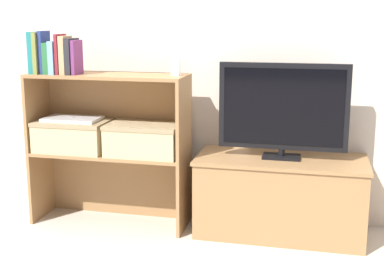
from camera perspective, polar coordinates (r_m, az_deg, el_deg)
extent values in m
plane|color=#BCB2A3|center=(3.23, -0.68, -11.76)|extent=(16.00, 16.00, 0.00)
cube|color=beige|center=(3.44, 1.25, 10.24)|extent=(10.00, 0.05, 2.40)
cube|color=olive|center=(3.29, 9.36, -7.31)|extent=(0.98, 0.45, 0.45)
cube|color=olive|center=(3.22, 9.50, -3.33)|extent=(1.00, 0.47, 0.02)
cube|color=black|center=(3.21, 9.51, -3.03)|extent=(0.22, 0.14, 0.02)
cylinder|color=black|center=(3.21, 9.53, -2.55)|extent=(0.04, 0.04, 0.04)
cube|color=black|center=(3.15, 9.70, 2.27)|extent=(0.75, 0.03, 0.51)
cube|color=black|center=(3.13, 9.67, 2.21)|extent=(0.69, 0.00, 0.45)
cube|color=olive|center=(3.66, -15.70, -5.54)|extent=(0.02, 0.33, 0.46)
cube|color=olive|center=(3.31, -0.83, -6.90)|extent=(0.02, 0.33, 0.46)
cube|color=olive|center=(3.59, -7.73, -5.51)|extent=(0.94, 0.02, 0.46)
cube|color=olive|center=(3.39, -8.76, -2.67)|extent=(0.94, 0.33, 0.02)
cube|color=olive|center=(3.55, -16.12, 1.82)|extent=(0.02, 0.33, 0.49)
cube|color=olive|center=(3.19, -0.86, 1.21)|extent=(0.02, 0.33, 0.49)
cube|color=olive|center=(3.48, -7.95, 1.98)|extent=(0.94, 0.02, 0.49)
cube|color=olive|center=(3.31, -9.02, 5.53)|extent=(0.94, 0.33, 0.02)
cube|color=#1E7075|center=(3.43, -16.40, 7.72)|extent=(0.04, 0.12, 0.25)
cube|color=olive|center=(3.42, -15.88, 7.71)|extent=(0.03, 0.16, 0.25)
cube|color=navy|center=(3.40, -15.46, 7.78)|extent=(0.02, 0.12, 0.26)
cube|color=#286638|center=(3.39, -14.92, 7.21)|extent=(0.04, 0.13, 0.19)
cube|color=#709ECC|center=(3.37, -14.33, 7.30)|extent=(0.04, 0.15, 0.20)
cube|color=maroon|center=(3.35, -13.83, 7.66)|extent=(0.02, 0.13, 0.24)
cube|color=tan|center=(3.34, -13.33, 7.57)|extent=(0.04, 0.13, 0.23)
cube|color=#232328|center=(3.32, -12.67, 7.46)|extent=(0.03, 0.15, 0.22)
cube|color=#6B2D66|center=(3.31, -12.19, 7.38)|extent=(0.02, 0.13, 0.21)
cube|color=white|center=(3.16, -1.76, 6.43)|extent=(0.05, 0.04, 0.09)
cylinder|color=silver|center=(3.16, -1.76, 7.54)|extent=(0.01, 0.01, 0.03)
cube|color=tan|center=(3.45, -12.54, -0.77)|extent=(0.44, 0.29, 0.19)
cube|color=#917E5B|center=(3.43, -12.60, 0.59)|extent=(0.45, 0.30, 0.02)
cube|color=tan|center=(3.27, -5.09, -1.20)|extent=(0.44, 0.29, 0.19)
cube|color=#917E5B|center=(3.26, -5.11, 0.24)|extent=(0.45, 0.30, 0.02)
cube|color=#BCBCC1|center=(3.43, -12.62, 0.96)|extent=(0.35, 0.21, 0.02)
cylinder|color=#99999E|center=(3.43, -12.63, 1.14)|extent=(0.02, 0.02, 0.00)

